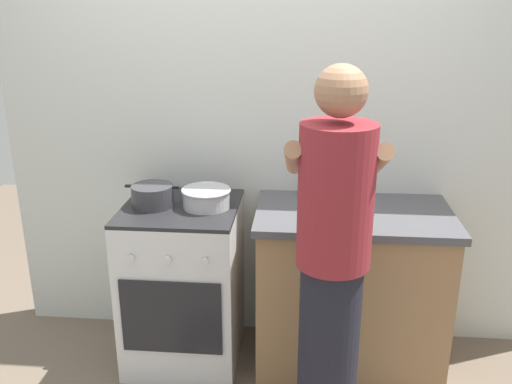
{
  "coord_description": "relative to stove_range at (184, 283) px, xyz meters",
  "views": [
    {
      "loc": [
        0.28,
        -2.5,
        1.91
      ],
      "look_at": [
        0.05,
        0.12,
        1.0
      ],
      "focal_mm": 38.71,
      "sensor_mm": 36.0,
      "label": 1
    }
  ],
  "objects": [
    {
      "name": "utensil_crock",
      "position": [
        0.7,
        0.21,
        0.54
      ],
      "size": [
        0.1,
        0.1,
        0.29
      ],
      "color": "silver",
      "rests_on": "countertop"
    },
    {
      "name": "ground",
      "position": [
        0.35,
        -0.15,
        -0.45
      ],
      "size": [
        6.0,
        6.0,
        0.0
      ],
      "primitive_type": "plane",
      "color": "#6B5B4C"
    },
    {
      "name": "mixing_bowl",
      "position": [
        0.14,
        0.0,
        0.5
      ],
      "size": [
        0.26,
        0.26,
        0.1
      ],
      "color": "#B7B7BC",
      "rests_on": "stove_range"
    },
    {
      "name": "spice_bottle",
      "position": [
        0.94,
        -0.06,
        0.49
      ],
      "size": [
        0.04,
        0.04,
        0.09
      ],
      "color": "silver",
      "rests_on": "countertop"
    },
    {
      "name": "back_wall",
      "position": [
        0.55,
        0.35,
        0.8
      ],
      "size": [
        3.2,
        0.1,
        2.5
      ],
      "color": "silver",
      "rests_on": "ground"
    },
    {
      "name": "stove_range",
      "position": [
        0.0,
        0.0,
        0.0
      ],
      "size": [
        0.6,
        0.62,
        0.9
      ],
      "color": "silver",
      "rests_on": "ground"
    },
    {
      "name": "pot",
      "position": [
        -0.14,
        -0.01,
        0.51
      ],
      "size": [
        0.28,
        0.22,
        0.11
      ],
      "color": "#38383D",
      "rests_on": "stove_range"
    },
    {
      "name": "person",
      "position": [
        0.76,
        -0.6,
        0.41
      ],
      "size": [
        0.41,
        0.5,
        1.7
      ],
      "color": "black",
      "rests_on": "ground"
    },
    {
      "name": "countertop",
      "position": [
        0.9,
        0.0,
        0.0
      ],
      "size": [
        1.0,
        0.6,
        0.9
      ],
      "color": "#99724C",
      "rests_on": "ground"
    }
  ]
}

